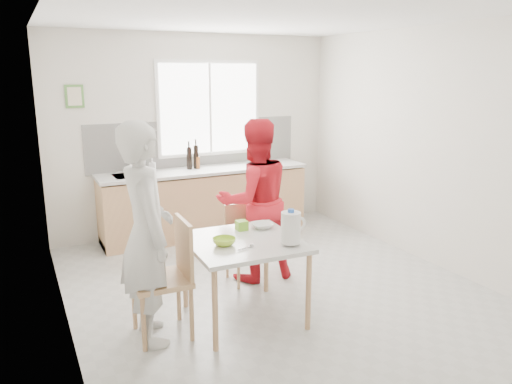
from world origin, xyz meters
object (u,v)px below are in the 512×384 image
chair_left (169,273)px  wine_bottle_b (189,158)px  dining_table (244,248)px  bowl_white (262,226)px  bowl_green (224,242)px  person_red (255,201)px  chair_far (244,239)px  wine_bottle_a (196,157)px  milk_jug (291,227)px  person_white (147,234)px

chair_left → wine_bottle_b: wine_bottle_b is taller
dining_table → bowl_white: 0.40m
chair_left → bowl_white: 1.03m
chair_left → bowl_green: size_ratio=4.99×
person_red → wine_bottle_b: size_ratio=5.75×
chair_far → wine_bottle_b: 1.81m
wine_bottle_a → wine_bottle_b: bearing=-170.8°
chair_left → milk_jug: size_ratio=3.38×
dining_table → milk_jug: size_ratio=3.38×
wine_bottle_b → chair_far: bearing=-89.2°
chair_left → wine_bottle_a: bearing=157.5°
bowl_white → wine_bottle_b: size_ratio=0.68×
dining_table → wine_bottle_a: size_ratio=3.12×
dining_table → bowl_green: 0.23m
person_white → milk_jug: person_white is taller
dining_table → wine_bottle_b: size_ratio=3.33×
chair_far → bowl_white: 0.65m
dining_table → bowl_green: bearing=-167.9°
bowl_green → dining_table: bearing=12.1°
person_white → person_red: person_white is taller
bowl_green → chair_far: bearing=55.5°
bowl_green → wine_bottle_a: bearing=75.5°
person_white → person_red: 1.54m
bowl_green → wine_bottle_a: wine_bottle_a is taller
wine_bottle_b → bowl_white: bearing=-91.2°
person_red → bowl_white: bearing=73.0°
wine_bottle_a → person_white: bearing=-117.7°
person_white → chair_left: bearing=-90.0°
bowl_green → wine_bottle_b: wine_bottle_b is taller
milk_jug → wine_bottle_b: size_ratio=0.99×
person_white → bowl_white: person_white is taller
bowl_white → bowl_green: bearing=-151.0°
person_red → bowl_white: (-0.19, -0.55, -0.09)m
chair_left → bowl_green: chair_left is taller
dining_table → person_white: person_white is taller
chair_far → milk_jug: (-0.06, -1.09, 0.45)m
chair_left → person_red: person_red is taller
bowl_green → wine_bottle_b: bearing=77.6°
person_red → bowl_green: size_ratio=8.61×
bowl_green → milk_jug: size_ratio=0.68×
bowl_white → person_white: bearing=-169.7°
chair_far → bowl_green: chair_far is taller
chair_far → person_red: size_ratio=0.47×
chair_left → chair_far: bearing=128.4°
milk_jug → bowl_white: bearing=92.6°
person_white → bowl_green: bearing=-94.4°
dining_table → bowl_white: size_ratio=4.89×
dining_table → person_red: 0.95m
chair_far → milk_jug: milk_jug is taller
person_white → wine_bottle_b: person_white is taller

